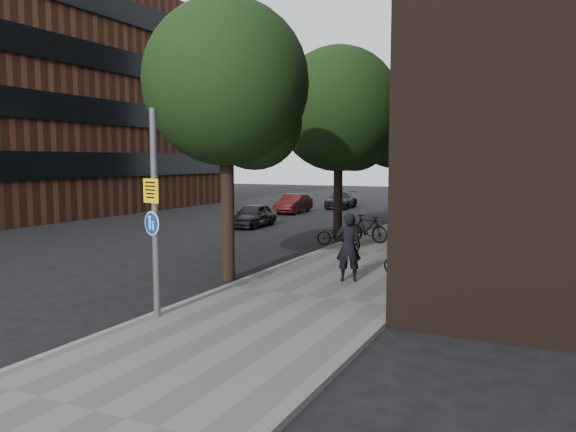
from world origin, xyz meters
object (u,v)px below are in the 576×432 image
Objects in this scene: parked_car_near at (253,215)px; parked_bike_facade_near at (411,262)px; pedestrian at (348,247)px; signpost at (155,213)px.

parked_bike_facade_near is at bearing -45.67° from parked_car_near.
signpost is at bearing 40.91° from pedestrian.
pedestrian is at bearing -53.65° from parked_car_near.
parked_car_near is (-9.90, 9.01, 0.06)m from parked_bike_facade_near.
pedestrian is 0.53× the size of parked_car_near.
signpost is 2.74× the size of parked_bike_facade_near.
pedestrian is at bearing 131.76° from parked_bike_facade_near.
parked_car_near is at bearing -73.07° from pedestrian.
signpost reaches higher than parked_car_near.
parked_bike_facade_near is at bearing 75.73° from signpost.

